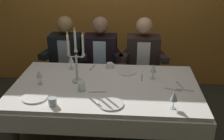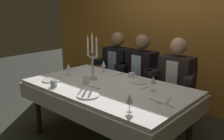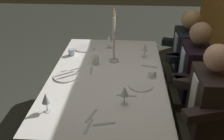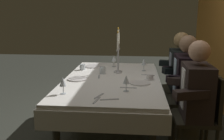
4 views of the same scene
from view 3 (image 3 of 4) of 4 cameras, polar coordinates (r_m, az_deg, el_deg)
name	(u,v)px [view 3 (image 3 of 4)]	position (r m, az deg, el deg)	size (l,w,h in m)	color
ground_plane	(107,133)	(2.97, -1.02, -13.64)	(12.00, 12.00, 0.00)	#363830
dining_table	(107,85)	(2.60, -1.13, -3.27)	(1.94, 1.14, 0.74)	white
candelabra	(114,41)	(2.72, 0.45, 6.44)	(0.19, 0.11, 0.58)	silver
dinner_plate_0	(141,86)	(2.36, 6.31, -3.41)	(0.22, 0.22, 0.01)	white
dinner_plate_1	(66,77)	(2.53, -10.13, -1.43)	(0.23, 0.23, 0.01)	white
dinner_plate_2	(85,48)	(3.15, -5.96, 4.81)	(0.24, 0.24, 0.01)	white
wine_glass_0	(109,39)	(3.11, -0.69, 6.79)	(0.07, 0.07, 0.16)	silver
wine_glass_1	(145,48)	(2.89, 7.22, 4.88)	(0.07, 0.07, 0.16)	silver
wine_glass_2	(46,99)	(2.03, -14.35, -6.12)	(0.07, 0.07, 0.16)	silver
wine_glass_3	(125,92)	(2.05, 2.78, -4.76)	(0.07, 0.07, 0.16)	silver
water_tumbler_0	(72,52)	(2.98, -8.86, 3.88)	(0.08, 0.08, 0.08)	silver
water_tumbler_1	(96,60)	(2.74, -3.63, 2.17)	(0.07, 0.07, 0.09)	silver
coffee_cup_0	(152,74)	(2.53, 8.79, -0.86)	(0.13, 0.12, 0.06)	white
fork_0	(91,71)	(2.62, -4.58, -0.16)	(0.17, 0.02, 0.01)	#B7B7BC
fork_1	(88,126)	(1.90, -5.23, -12.22)	(0.17, 0.02, 0.01)	#B7B7BC
spoon_2	(104,124)	(1.91, -1.75, -11.76)	(0.17, 0.02, 0.01)	#B7B7BC
fork_3	(127,96)	(2.21, 3.24, -5.67)	(0.17, 0.02, 0.01)	#B7B7BC
spoon_4	(91,116)	(1.99, -4.59, -10.02)	(0.17, 0.02, 0.01)	#B7B7BC
spoon_5	(149,67)	(2.72, 8.18, 0.76)	(0.17, 0.02, 0.01)	#B7B7BC
seated_diner_0	(187,53)	(3.16, 16.12, 3.65)	(0.63, 0.48, 1.24)	#2B291E
seated_diner_1	(195,71)	(2.76, 17.81, -0.15)	(0.63, 0.48, 1.24)	#2B291E
seated_diner_2	(210,102)	(2.29, 20.66, -6.54)	(0.63, 0.48, 1.24)	#2B291E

